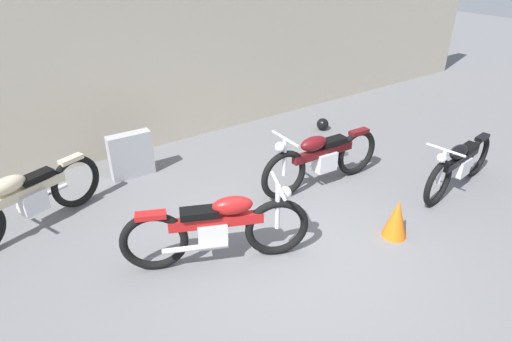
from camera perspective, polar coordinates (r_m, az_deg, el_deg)
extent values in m
plane|color=slate|center=(5.54, 4.73, -10.63)|extent=(40.00, 40.00, 0.00)
cube|color=#B2A893|center=(8.07, -13.78, 13.33)|extent=(18.00, 0.30, 2.97)
cube|color=#9E9EA3|center=(7.27, -16.18, 1.96)|extent=(0.70, 0.23, 0.75)
sphere|color=black|center=(8.95, 8.80, 6.07)|extent=(0.24, 0.24, 0.24)
cone|color=orange|center=(5.91, 18.08, -6.04)|extent=(0.32, 0.32, 0.55)
torus|color=black|center=(6.37, 3.70, -0.63)|extent=(0.79, 0.14, 0.78)
torus|color=black|center=(7.23, 13.13, 2.34)|extent=(0.79, 0.14, 0.78)
cube|color=silver|center=(6.80, 9.07, 1.22)|extent=(0.35, 0.23, 0.30)
cube|color=#590F14|center=(6.69, 8.83, 2.42)|extent=(1.10, 0.17, 0.13)
ellipsoid|color=#590F14|center=(6.49, 7.65, 3.56)|extent=(0.48, 0.24, 0.21)
cube|color=black|center=(6.75, 10.18, 3.85)|extent=(0.44, 0.22, 0.09)
cube|color=#590F14|center=(7.08, 13.45, 4.99)|extent=(0.35, 0.15, 0.06)
cylinder|color=silver|center=(6.23, 3.79, 1.74)|extent=(0.06, 0.06, 0.59)
cylinder|color=silver|center=(6.11, 3.88, 4.21)|extent=(0.07, 0.62, 0.04)
sphere|color=silver|center=(6.11, 3.19, 3.12)|extent=(0.15, 0.15, 0.15)
cylinder|color=silver|center=(7.04, 9.69, 1.50)|extent=(0.75, 0.10, 0.06)
torus|color=black|center=(5.26, 2.79, -7.55)|extent=(0.76, 0.41, 0.79)
torus|color=black|center=(5.17, -13.29, -9.15)|extent=(0.76, 0.41, 0.79)
cube|color=silver|center=(5.15, -5.78, -8.29)|extent=(0.40, 0.34, 0.30)
cube|color=#B21919|center=(5.05, -5.26, -6.67)|extent=(1.05, 0.55, 0.13)
ellipsoid|color=#B21919|center=(4.96, -3.13, -4.61)|extent=(0.52, 0.39, 0.22)
cube|color=black|center=(4.96, -7.56, -5.56)|extent=(0.47, 0.35, 0.09)
cube|color=#B21919|center=(4.96, -13.76, -5.79)|extent=(0.37, 0.26, 0.06)
cylinder|color=silver|center=(5.09, 2.87, -4.86)|extent=(0.06, 0.06, 0.59)
cylinder|color=silver|center=(4.94, 2.95, -1.98)|extent=(0.29, 0.59, 0.04)
sphere|color=silver|center=(5.01, 3.88, -2.95)|extent=(0.15, 0.15, 0.15)
cylinder|color=silver|center=(5.08, -8.03, -10.07)|extent=(0.71, 0.37, 0.06)
torus|color=black|center=(6.76, 22.91, -1.57)|extent=(0.71, 0.18, 0.71)
torus|color=black|center=(7.87, 27.19, 1.72)|extent=(0.71, 0.18, 0.71)
cube|color=silver|center=(7.34, 25.40, 0.45)|extent=(0.33, 0.23, 0.27)
cube|color=black|center=(7.24, 25.49, 1.42)|extent=(1.00, 0.22, 0.12)
ellipsoid|color=black|center=(7.01, 25.20, 2.26)|extent=(0.45, 0.25, 0.19)
cube|color=black|center=(7.34, 26.26, 2.70)|extent=(0.41, 0.22, 0.08)
cube|color=black|center=(7.75, 27.73, 3.89)|extent=(0.32, 0.16, 0.06)
cylinder|color=silver|center=(6.64, 23.33, 0.43)|extent=(0.05, 0.05, 0.53)
cylinder|color=silver|center=(6.53, 23.78, 2.49)|extent=(0.11, 0.56, 0.03)
sphere|color=silver|center=(6.50, 23.31, 1.53)|extent=(0.14, 0.14, 0.14)
cylinder|color=silver|center=(7.57, 25.12, 0.77)|extent=(0.68, 0.14, 0.06)
torus|color=black|center=(6.72, -22.68, -1.37)|extent=(0.75, 0.37, 0.77)
cube|color=silver|center=(6.44, -27.41, -3.59)|extent=(0.39, 0.32, 0.30)
cube|color=beige|center=(6.35, -28.14, -2.49)|extent=(1.05, 0.49, 0.13)
ellipsoid|color=beige|center=(6.19, -30.01, -1.70)|extent=(0.51, 0.36, 0.21)
cube|color=black|center=(6.36, -26.99, -0.72)|extent=(0.46, 0.33, 0.08)
cube|color=beige|center=(6.57, -23.26, 1.36)|extent=(0.36, 0.24, 0.06)
cylinder|color=silver|center=(6.66, -26.32, -3.02)|extent=(0.71, 0.33, 0.06)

